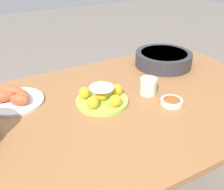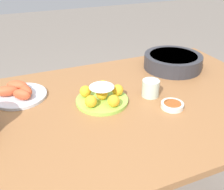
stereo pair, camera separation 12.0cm
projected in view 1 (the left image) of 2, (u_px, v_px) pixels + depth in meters
dining_table at (122, 118)px, 1.26m from camera, size 1.60×0.99×0.77m
cake_plate at (102, 96)px, 1.21m from camera, size 0.24×0.24×0.09m
serving_bowl at (163, 59)px, 1.58m from camera, size 0.34×0.34×0.08m
sauce_bowl at (172, 102)px, 1.20m from camera, size 0.10×0.10×0.02m
seafood_platter at (14, 98)px, 1.21m from camera, size 0.25×0.25×0.07m
cup_far at (148, 86)px, 1.28m from camera, size 0.08×0.08×0.08m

